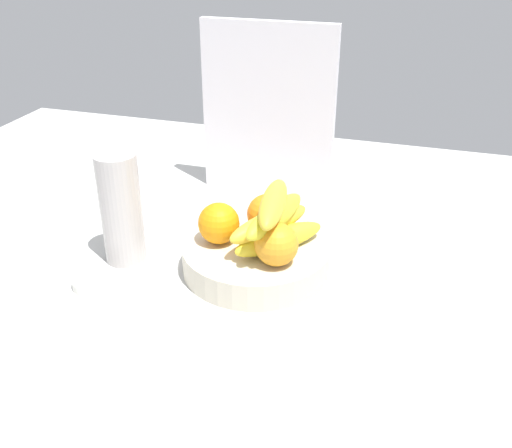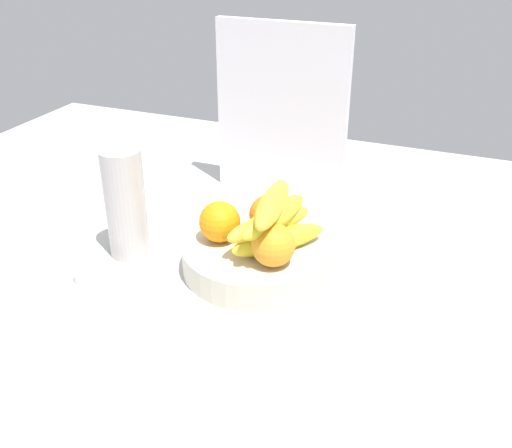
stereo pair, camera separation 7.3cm
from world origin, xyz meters
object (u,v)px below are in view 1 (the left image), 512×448
Objects in this scene: fruit_bowl at (256,257)px; orange_center at (267,214)px; banana_bunch at (274,220)px; cutting_board at (268,111)px; thermos_tumbler at (121,209)px; orange_front_left at (219,223)px; jar_lid at (92,282)px; orange_front_right at (276,244)px.

orange_center is (0.49, 4.88, 5.91)cm from fruit_bowl.
fruit_bowl is at bearing 177.07° from banana_bunch.
banana_bunch is at bearing -71.83° from cutting_board.
cutting_board is at bearing 65.69° from thermos_tumbler.
cutting_board is at bearing 108.18° from banana_bunch.
orange_front_left is 9.68cm from banana_bunch.
orange_center is 31.46cm from jar_lid.
orange_front_left and orange_front_right have the same top height.
cutting_board is at bearing 106.11° from orange_center.
orange_front_left is 1.00× the size of orange_center.
banana_bunch is 0.91× the size of thermos_tumbler.
cutting_board reaches higher than orange_center.
banana_bunch reaches higher than orange_front_left.
orange_center is 24.95cm from thermos_tumbler.
orange_front_right is 1.13× the size of jar_lid.
orange_center reaches higher than fruit_bowl.
thermos_tumbler reaches higher than fruit_bowl.
thermos_tumbler is at bearing -171.26° from fruit_bowl.
cutting_board is at bearing 102.86° from fruit_bowl.
orange_center is at bearing 84.25° from fruit_bowl.
banana_bunch is 31.70cm from jar_lid.
orange_front_left is at bearing 9.69° from thermos_tumbler.
orange_center is 0.20× the size of cutting_board.
banana_bunch is 2.89× the size of jar_lid.
orange_center is at bearing 19.73° from thermos_tumbler.
fruit_bowl is 8.33cm from banana_bunch.
orange_front_left and orange_center have the same top height.
banana_bunch reaches higher than orange_center.
orange_front_right is at bearing -65.65° from orange_center.
thermos_tumbler is 3.17× the size of jar_lid.
thermos_tumbler is at bearing -114.33° from cutting_board.
fruit_bowl is 3.56× the size of orange_center.
orange_front_right is 0.20× the size of cutting_board.
orange_front_right is 31.14cm from jar_lid.
banana_bunch is at bearing 25.25° from jar_lid.
orange_front_right is 10.42cm from orange_center.
orange_center is 29.26cm from cutting_board.
thermos_tumbler reaches higher than jar_lid.
jar_lid is (-24.22, -13.09, -1.57)cm from fruit_bowl.
orange_front_left is at bearing 160.52° from orange_front_right.
cutting_board is (-7.66, 26.52, 9.70)cm from orange_center.
cutting_board is 1.82× the size of thermos_tumbler.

